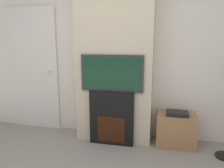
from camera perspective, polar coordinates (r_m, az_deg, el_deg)
The scene contains 6 objects.
wall_back at distance 3.38m, azimuth 1.49°, elevation 9.00°, with size 6.00×0.06×2.70m.
chimney_breast at distance 3.18m, azimuth 0.73°, elevation 8.85°, with size 1.10×0.37×2.70m.
fireplace at distance 3.19m, azimuth -0.00°, elevation -8.80°, with size 0.64×0.15×0.79m.
television at distance 3.02m, azimuth -0.01°, elevation 2.84°, with size 0.88×0.07×0.51m.
media_stand at distance 3.33m, azimuth 16.35°, elevation -11.20°, with size 0.54×0.39×0.51m.
entry_door at distance 3.90m, azimuth -19.70°, elevation 3.63°, with size 0.85×0.09×2.02m.
Camera 1 is at (0.65, -1.29, 1.49)m, focal length 35.00 mm.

